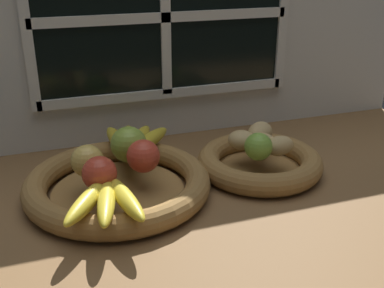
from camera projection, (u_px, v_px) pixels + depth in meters
ground_plane at (204, 188)px, 101.56cm from camera, size 140.00×90.00×3.00cm
back_wall at (163, 29)px, 116.07cm from camera, size 140.00×4.60×55.00cm
fruit_bowl_left at (118, 184)px, 95.09cm from camera, size 37.67×37.67×4.93cm
fruit_bowl_right at (259, 162)px, 104.64cm from camera, size 27.78×27.78×4.93cm
apple_golden_left at (87, 161)px, 91.47cm from camera, size 6.45×6.45×6.45cm
apple_red_front at (99, 174)px, 86.30cm from camera, size 6.52×6.52×6.52cm
apple_red_right at (143, 156)px, 93.28cm from camera, size 6.68×6.68×6.68cm
apple_green_back at (129, 144)px, 97.59cm from camera, size 7.60×7.60×7.60cm
banana_bunch_front at (107, 198)px, 81.29cm from camera, size 14.82×18.52×3.09cm
banana_bunch_back at (133, 141)px, 104.97cm from camera, size 15.52×18.09×3.26cm
potato_oblong at (242, 140)px, 104.03cm from camera, size 8.36×8.38×4.35cm
potato_back at (260, 133)px, 106.73cm from camera, size 9.29×9.26×5.14cm
potato_small at (279, 146)px, 101.08cm from camera, size 7.17×5.21×4.32cm
potato_large at (261, 142)px, 102.77cm from camera, size 8.51×8.04×4.37cm
lime_near at (258, 147)px, 98.61cm from camera, size 5.95×5.95×5.95cm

